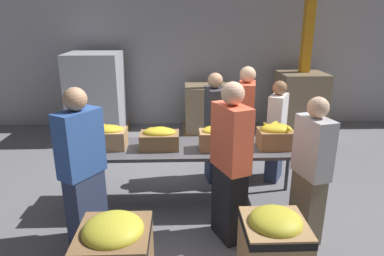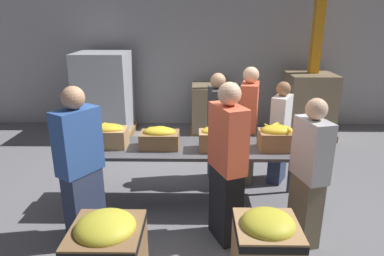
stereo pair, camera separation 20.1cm
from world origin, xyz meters
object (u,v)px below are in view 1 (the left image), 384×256
object	(u,v)px
banana_box_2	(219,138)
pallet_stack_1	(97,96)
donation_bin_0	(115,253)
sorting_table	(191,151)
donation_bin_1	(273,247)
volunteer_5	(83,171)
volunteer_2	(276,132)
banana_box_0	(107,137)
volunteer_3	(310,172)
support_pillar	(307,35)
volunteer_0	(214,129)
pallet_stack_2	(208,110)
banana_box_3	(276,136)
banana_box_1	(160,138)
pallet_stack_0	(299,104)
volunteer_1	(230,165)
volunteer_4	(245,125)

from	to	relation	value
banana_box_2	pallet_stack_1	size ratio (longest dim) A/B	0.28
donation_bin_0	pallet_stack_1	bearing A→B (deg)	104.33
sorting_table	donation_bin_1	distance (m)	1.65
volunteer_5	volunteer_2	bearing A→B (deg)	-25.40
sorting_table	volunteer_5	size ratio (longest dim) A/B	1.65
banana_box_0	volunteer_3	world-z (taller)	volunteer_3
sorting_table	donation_bin_0	size ratio (longest dim) A/B	3.88
pallet_stack_1	support_pillar	bearing A→B (deg)	1.32
banana_box_0	sorting_table	bearing A→B (deg)	-0.31
banana_box_0	volunteer_0	distance (m)	1.58
volunteer_5	pallet_stack_2	xyz separation A→B (m)	(1.57, 3.58, -0.35)
banana_box_3	pallet_stack_2	world-z (taller)	banana_box_3
donation_bin_1	volunteer_2	bearing A→B (deg)	74.73
volunteer_3	banana_box_1	bearing A→B (deg)	51.21
sorting_table	pallet_stack_1	distance (m)	3.32
volunteer_2	donation_bin_1	distance (m)	2.25
banana_box_3	pallet_stack_2	xyz separation A→B (m)	(-0.60, 2.88, -0.45)
volunteer_5	pallet_stack_0	xyz separation A→B (m)	(3.47, 3.55, -0.23)
volunteer_3	pallet_stack_1	world-z (taller)	pallet_stack_1
donation_bin_0	donation_bin_1	xyz separation A→B (m)	(1.40, 0.00, 0.02)
pallet_stack_0	pallet_stack_2	xyz separation A→B (m)	(-1.89, 0.03, -0.12)
volunteer_0	volunteer_2	size ratio (longest dim) A/B	1.07
banana_box_2	pallet_stack_0	size ratio (longest dim) A/B	0.38
pallet_stack_1	banana_box_0	bearing A→B (deg)	-74.64
banana_box_0	volunteer_3	xyz separation A→B (m)	(2.27, -0.77, -0.15)
banana_box_1	donation_bin_1	bearing A→B (deg)	-53.19
volunteer_1	pallet_stack_1	world-z (taller)	volunteer_1
banana_box_3	support_pillar	xyz separation A→B (m)	(1.35, 2.94, 1.04)
volunteer_5	pallet_stack_1	size ratio (longest dim) A/B	1.02
volunteer_3	pallet_stack_0	size ratio (longest dim) A/B	1.26
volunteer_1	donation_bin_0	world-z (taller)	volunteer_1
volunteer_5	support_pillar	bearing A→B (deg)	-10.58
volunteer_1	pallet_stack_0	bearing A→B (deg)	-51.24
banana_box_3	pallet_stack_2	bearing A→B (deg)	101.87
volunteer_0	pallet_stack_0	xyz separation A→B (m)	(1.97, 2.06, -0.17)
volunteer_1	volunteer_2	bearing A→B (deg)	-54.29
banana_box_2	volunteer_0	size ratio (longest dim) A/B	0.30
banana_box_2	volunteer_4	bearing A→B (deg)	59.85
sorting_table	support_pillar	distance (m)	3.94
donation_bin_0	pallet_stack_0	size ratio (longest dim) A/B	0.57
pallet_stack_1	pallet_stack_2	size ratio (longest dim) A/B	1.63
banana_box_1	donation_bin_0	world-z (taller)	banana_box_1
volunteer_0	volunteer_2	distance (m)	0.91
volunteer_0	volunteer_5	distance (m)	2.11
banana_box_3	volunteer_1	distance (m)	0.93
sorting_table	pallet_stack_2	distance (m)	2.86
volunteer_1	support_pillar	xyz separation A→B (m)	(2.00, 3.59, 1.13)
banana_box_2	pallet_stack_0	distance (m)	3.52
volunteer_0	banana_box_2	bearing A→B (deg)	-9.08
banana_box_3	donation_bin_0	bearing A→B (deg)	-141.49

